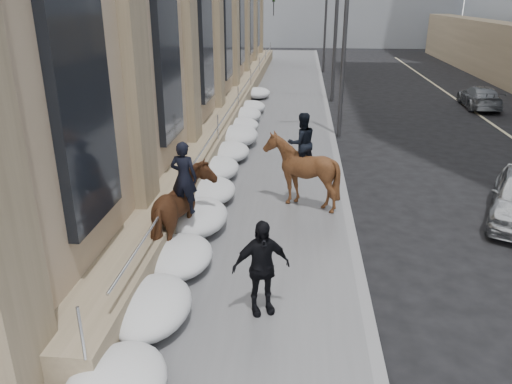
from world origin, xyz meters
TOP-DOWN VIEW (x-y plane):
  - ground at (0.00, 0.00)m, footprint 140.00×140.00m
  - sidewalk at (0.00, 10.00)m, footprint 5.00×80.00m
  - curb at (2.62, 10.00)m, footprint 0.24×80.00m
  - streetlight_mid at (2.74, 14.00)m, footprint 1.71×0.24m
  - streetlight_far at (2.74, 34.00)m, footprint 1.71×0.24m
  - traffic_signal at (2.07, 22.00)m, footprint 4.10×0.22m
  - snow_bank at (-1.42, 8.11)m, footprint 1.70×18.10m
  - mounted_horse_left at (-1.48, 2.90)m, footprint 1.38×2.47m
  - mounted_horse_right at (1.26, 5.92)m, footprint 2.30×2.41m
  - pedestrian at (0.56, 0.55)m, footprint 1.22×0.84m
  - car_grey at (11.01, 20.90)m, footprint 1.94×4.25m

SIDE VIEW (x-z plane):
  - ground at x=0.00m, z-range 0.00..0.00m
  - sidewalk at x=0.00m, z-range 0.00..0.12m
  - curb at x=2.62m, z-range 0.00..0.12m
  - snow_bank at x=-1.42m, z-range 0.09..0.85m
  - car_grey at x=11.01m, z-range 0.00..1.21m
  - pedestrian at x=0.56m, z-range 0.12..2.04m
  - mounted_horse_left at x=-1.48m, z-range -0.15..2.50m
  - mounted_horse_right at x=1.26m, z-range -0.09..2.62m
  - traffic_signal at x=2.07m, z-range 1.00..7.00m
  - streetlight_mid at x=2.74m, z-range 0.58..8.58m
  - streetlight_far at x=2.74m, z-range 0.58..8.58m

